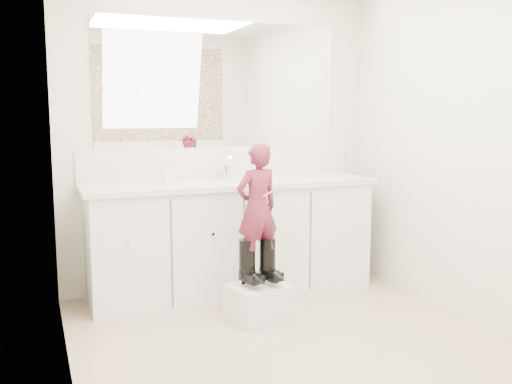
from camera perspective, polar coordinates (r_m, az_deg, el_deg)
name	(u,v)px	position (r m, az deg, el deg)	size (l,w,h in m)	color
floor	(300,351)	(3.56, 4.40, -15.54)	(3.00, 3.00, 0.00)	#8F755D
wall_back	(220,140)	(4.67, -3.59, 5.25)	(2.60, 2.60, 0.00)	beige
wall_front	(504,180)	(2.05, 23.54, 1.10)	(2.60, 2.60, 0.00)	beige
wall_left	(63,158)	(2.94, -18.77, 3.25)	(3.00, 3.00, 0.00)	beige
wall_right	(480,146)	(4.02, 21.52, 4.28)	(3.00, 3.00, 0.00)	beige
vanity_cabinet	(232,240)	(4.51, -2.41, -4.78)	(2.20, 0.55, 0.85)	silver
countertop	(232,184)	(4.42, -2.38, 0.82)	(2.28, 0.58, 0.04)	beige
backsplash	(221,162)	(4.66, -3.51, 2.98)	(2.28, 0.03, 0.25)	beige
mirror	(220,85)	(4.65, -3.59, 10.67)	(2.00, 0.02, 1.00)	white
dot_panel	(510,40)	(2.05, 24.05, 13.70)	(2.00, 0.01, 1.20)	#472819
faucet	(225,173)	(4.57, -3.07, 1.93)	(0.08, 0.08, 0.10)	silver
cup	(267,174)	(4.46, 1.09, 1.82)	(0.11, 0.11, 0.11)	beige
soap_bottle	(169,172)	(4.34, -8.70, 1.98)	(0.08, 0.08, 0.17)	white
step_stool	(258,302)	(4.00, 0.24, -10.97)	(0.38, 0.32, 0.25)	silver
boot_left	(247,263)	(3.91, -0.90, -7.09)	(0.12, 0.21, 0.32)	black
boot_right	(267,261)	(3.96, 1.14, -6.88)	(0.12, 0.21, 0.32)	black
toddler	(257,208)	(3.85, 0.13, -1.58)	(0.32, 0.21, 0.87)	#9B2F44
toothbrush	(272,192)	(3.79, 1.56, 0.01)	(0.01, 0.01, 0.14)	#CE5080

